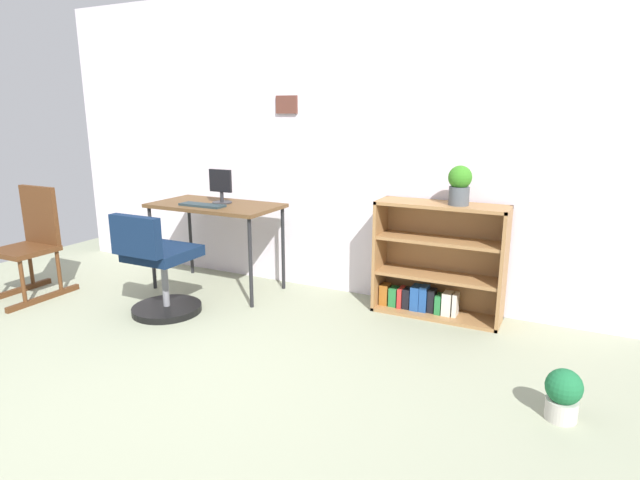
# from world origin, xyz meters

# --- Properties ---
(ground_plane) EXTENTS (6.24, 6.24, 0.00)m
(ground_plane) POSITION_xyz_m (0.00, 0.00, 0.00)
(ground_plane) COLOR gray
(wall_back) EXTENTS (5.20, 0.12, 2.47)m
(wall_back) POSITION_xyz_m (-0.00, 2.15, 1.24)
(wall_back) COLOR silver
(wall_back) RESTS_ON ground_plane
(desk) EXTENTS (1.08, 0.57, 0.74)m
(desk) POSITION_xyz_m (-0.66, 1.68, 0.68)
(desk) COLOR brown
(desk) RESTS_ON ground_plane
(monitor) EXTENTS (0.21, 0.16, 0.28)m
(monitor) POSITION_xyz_m (-0.63, 1.72, 0.88)
(monitor) COLOR #262628
(monitor) RESTS_ON desk
(keyboard) EXTENTS (0.39, 0.12, 0.02)m
(keyboard) POSITION_xyz_m (-0.69, 1.54, 0.75)
(keyboard) COLOR #212F34
(keyboard) RESTS_ON desk
(office_chair) EXTENTS (0.52, 0.55, 0.79)m
(office_chair) POSITION_xyz_m (-0.68, 1.00, 0.35)
(office_chair) COLOR black
(office_chair) RESTS_ON ground_plane
(rocking_chair) EXTENTS (0.42, 0.64, 0.90)m
(rocking_chair) POSITION_xyz_m (-1.93, 0.88, 0.45)
(rocking_chair) COLOR #4D2B15
(rocking_chair) RESTS_ON ground_plane
(bookshelf_low) EXTENTS (0.94, 0.30, 0.85)m
(bookshelf_low) POSITION_xyz_m (1.16, 1.96, 0.38)
(bookshelf_low) COLOR olive
(bookshelf_low) RESTS_ON ground_plane
(potted_plant_on_shelf) EXTENTS (0.16, 0.16, 0.28)m
(potted_plant_on_shelf) POSITION_xyz_m (1.30, 1.90, 1.00)
(potted_plant_on_shelf) COLOR #474C51
(potted_plant_on_shelf) RESTS_ON bookshelf_low
(potted_plant_floor) EXTENTS (0.18, 0.18, 0.27)m
(potted_plant_floor) POSITION_xyz_m (2.08, 0.84, 0.14)
(potted_plant_floor) COLOR #B7B2A8
(potted_plant_floor) RESTS_ON ground_plane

